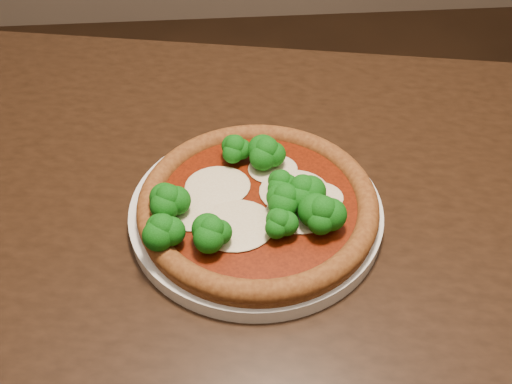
{
  "coord_description": "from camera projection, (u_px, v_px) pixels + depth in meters",
  "views": [
    {
      "loc": [
        -0.16,
        -0.41,
        1.23
      ],
      "look_at": [
        -0.12,
        0.04,
        0.79
      ],
      "focal_mm": 40.0,
      "sensor_mm": 36.0,
      "label": 1
    }
  ],
  "objects": [
    {
      "name": "dining_table",
      "position": [
        289.0,
        269.0,
        0.72
      ],
      "size": [
        1.46,
        1.0,
        0.75
      ],
      "rotation": [
        0.0,
        0.0,
        -0.2
      ],
      "color": "black",
      "rests_on": "floor"
    },
    {
      "name": "pizza",
      "position": [
        257.0,
        202.0,
        0.62
      ],
      "size": [
        0.27,
        0.27,
        0.06
      ],
      "rotation": [
        0.0,
        0.0,
        -0.0
      ],
      "color": "brown",
      "rests_on": "plate"
    },
    {
      "name": "plate",
      "position": [
        256.0,
        212.0,
        0.65
      ],
      "size": [
        0.29,
        0.29,
        0.02
      ],
      "primitive_type": "cylinder",
      "color": "silver",
      "rests_on": "dining_table"
    }
  ]
}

